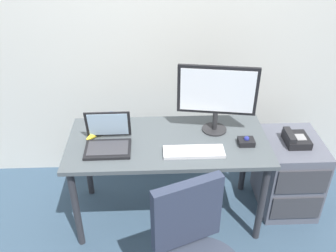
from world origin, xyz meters
TOP-DOWN VIEW (x-y plane):
  - ground_plane at (0.00, 0.00)m, footprint 8.00×8.00m
  - back_wall at (0.00, 0.68)m, footprint 6.00×0.10m
  - desk at (0.00, 0.00)m, footprint 1.42×0.66m
  - file_cabinet at (0.96, 0.09)m, footprint 0.42×0.53m
  - desk_phone at (0.95, 0.07)m, footprint 0.17×0.20m
  - monitor_main at (0.35, 0.12)m, footprint 0.55×0.18m
  - keyboard at (0.17, -0.16)m, footprint 0.41×0.14m
  - laptop at (-0.41, -0.06)m, footprint 0.31×0.27m
  - trackball_mouse at (0.54, -0.07)m, footprint 0.11×0.09m
  - coffee_mug at (-0.41, 0.23)m, footprint 0.09×0.08m
  - banana at (-0.51, 0.08)m, footprint 0.15×0.18m

SIDE VIEW (x-z plane):
  - ground_plane at x=0.00m, z-range 0.00..0.00m
  - file_cabinet at x=0.96m, z-range 0.00..0.61m
  - desk at x=0.00m, z-range 0.27..0.98m
  - desk_phone at x=0.95m, z-range 0.60..0.69m
  - keyboard at x=0.17m, z-range 0.71..0.74m
  - banana at x=-0.51m, z-range 0.71..0.75m
  - trackball_mouse at x=0.54m, z-range 0.70..0.77m
  - coffee_mug at x=-0.41m, z-range 0.71..0.80m
  - laptop at x=-0.41m, z-range 0.65..0.88m
  - monitor_main at x=0.35m, z-range 0.76..1.27m
  - back_wall at x=0.00m, z-range 0.00..2.80m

